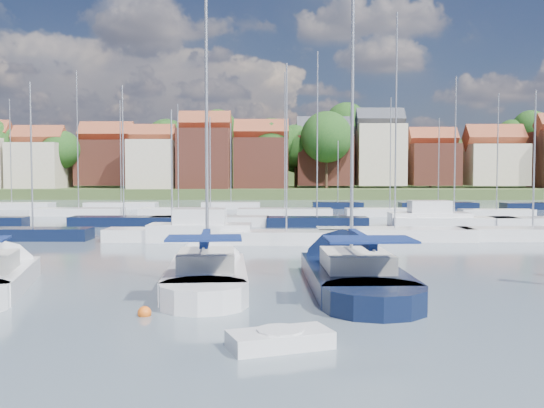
{
  "coord_description": "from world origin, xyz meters",
  "views": [
    {
      "loc": [
        0.08,
        -21.51,
        4.74
      ],
      "look_at": [
        -0.28,
        14.0,
        2.88
      ],
      "focal_mm": 40.0,
      "sensor_mm": 36.0,
      "label": 1
    }
  ],
  "objects": [
    {
      "name": "ground",
      "position": [
        0.0,
        40.0,
        0.0
      ],
      "size": [
        260.0,
        260.0,
        0.0
      ],
      "primitive_type": "plane",
      "color": "#4E5E6A",
      "rests_on": "ground"
    },
    {
      "name": "sailboat_centre",
      "position": [
        -3.01,
        4.91,
        0.35
      ],
      "size": [
        4.21,
        12.31,
        16.39
      ],
      "rotation": [
        0.0,
        0.0,
        1.66
      ],
      "color": "silver",
      "rests_on": "ground"
    },
    {
      "name": "sailboat_navy",
      "position": [
        3.14,
        5.43,
        0.34
      ],
      "size": [
        4.2,
        14.02,
        19.13
      ],
      "rotation": [
        0.0,
        0.0,
        1.61
      ],
      "color": "black",
      "rests_on": "ground"
    },
    {
      "name": "tender",
      "position": [
        0.13,
        -5.39,
        0.23
      ],
      "size": [
        3.03,
        2.17,
        0.6
      ],
      "rotation": [
        0.0,
        0.0,
        0.36
      ],
      "color": "silver",
      "rests_on": "ground"
    },
    {
      "name": "buoy_c",
      "position": [
        -4.34,
        -1.78,
        0.0
      ],
      "size": [
        0.45,
        0.45,
        0.45
      ],
      "primitive_type": "sphere",
      "color": "#D85914",
      "rests_on": "ground"
    },
    {
      "name": "buoy_d",
      "position": [
        3.9,
        -2.05,
        0.0
      ],
      "size": [
        0.55,
        0.55,
        0.55
      ],
      "primitive_type": "sphere",
      "color": "beige",
      "rests_on": "ground"
    },
    {
      "name": "buoy_e",
      "position": [
        4.23,
        6.69,
        0.0
      ],
      "size": [
        0.5,
        0.5,
        0.5
      ],
      "primitive_type": "sphere",
      "color": "#D85914",
      "rests_on": "ground"
    },
    {
      "name": "marina_field",
      "position": [
        1.91,
        35.15,
        0.43
      ],
      "size": [
        79.62,
        41.41,
        15.93
      ],
      "color": "silver",
      "rests_on": "ground"
    },
    {
      "name": "far_shore_town",
      "position": [
        2.23,
        132.67,
        4.61
      ],
      "size": [
        212.46,
        90.0,
        22.27
      ],
      "color": "#3E5028",
      "rests_on": "ground"
    }
  ]
}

